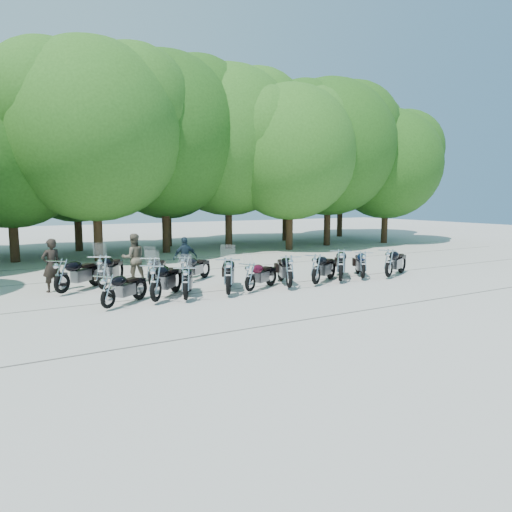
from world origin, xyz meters
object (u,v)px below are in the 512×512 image
motorcycle_6 (316,268)px  motorcycle_8 (363,264)px  motorcycle_0 (108,290)px  motorcycle_7 (341,264)px  rider_1 (134,258)px  motorcycle_1 (156,281)px  motorcycle_9 (389,262)px  motorcycle_5 (289,270)px  motorcycle_10 (62,275)px  rider_2 (185,258)px  motorcycle_3 (228,275)px  rider_0 (51,265)px  motorcycle_12 (152,270)px  motorcycle_11 (102,271)px  motorcycle_2 (186,282)px  motorcycle_4 (250,276)px  motorcycle_13 (185,268)px

motorcycle_6 → motorcycle_8: motorcycle_6 is taller
motorcycle_0 → motorcycle_7: 8.36m
motorcycle_8 → rider_1: 8.67m
motorcycle_1 → motorcycle_9: (9.19, -0.25, -0.02)m
motorcycle_5 → motorcycle_10: 7.44m
rider_1 → rider_2: bearing=173.6°
motorcycle_3 → rider_0: bearing=-9.4°
rider_0 → rider_1: rider_1 is taller
motorcycle_12 → rider_2: rider_2 is taller
motorcycle_11 → motorcycle_12: size_ratio=1.12×
rider_1 → rider_2: 1.95m
motorcycle_2 → motorcycle_5: 3.75m
motorcycle_1 → rider_0: size_ratio=1.35×
motorcycle_4 → motorcycle_13: 2.85m
motorcycle_7 → rider_2: 5.96m
motorcycle_1 → motorcycle_11: (-1.01, 2.69, 0.01)m
motorcycle_11 → motorcycle_13: 2.88m
motorcycle_11 → motorcycle_12: 1.63m
rider_2 → motorcycle_13: bearing=71.5°
motorcycle_10 → rider_2: rider_2 is taller
motorcycle_13 → motorcycle_2: bearing=121.0°
motorcycle_6 → motorcycle_11: motorcycle_11 is taller
rider_0 → motorcycle_6: bearing=134.5°
motorcycle_10 → rider_0: rider_0 is taller
rider_2 → motorcycle_3: bearing=92.4°
motorcycle_0 → motorcycle_12: size_ratio=0.93×
motorcycle_2 → rider_0: bearing=-23.1°
motorcycle_2 → motorcycle_6: bearing=-154.3°
rider_0 → motorcycle_10: bearing=82.4°
motorcycle_4 → motorcycle_7: size_ratio=0.81×
motorcycle_1 → motorcycle_7: size_ratio=0.96×
motorcycle_6 → motorcycle_7: (1.16, 0.04, 0.06)m
motorcycle_5 → motorcycle_10: size_ratio=1.00×
motorcycle_7 → motorcycle_13: motorcycle_7 is taller
motorcycle_9 → motorcycle_12: (-8.58, 2.72, -0.04)m
motorcycle_7 → motorcycle_8: bearing=-136.4°
motorcycle_0 → rider_2: rider_2 is taller
motorcycle_3 → motorcycle_6: bearing=-151.0°
motorcycle_2 → rider_1: 4.17m
motorcycle_11 → motorcycle_12: bearing=-158.5°
motorcycle_0 → motorcycle_6: bearing=-129.4°
motorcycle_1 → motorcycle_13: (1.87, 2.54, -0.10)m
motorcycle_0 → motorcycle_7: bearing=-129.1°
motorcycle_0 → motorcycle_10: motorcycle_10 is taller
motorcycle_8 → motorcycle_13: size_ratio=1.07×
motorcycle_5 → rider_1: rider_1 is taller
motorcycle_13 → rider_1: (-1.50, 1.39, 0.32)m
rider_0 → rider_2: bearing=159.9°
motorcycle_3 → motorcycle_12: motorcycle_3 is taller
motorcycle_3 → motorcycle_13: bearing=-53.2°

